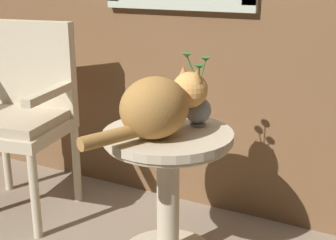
{
  "coord_description": "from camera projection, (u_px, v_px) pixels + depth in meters",
  "views": [
    {
      "loc": [
        1.14,
        -1.45,
        1.24
      ],
      "look_at": [
        0.28,
        0.19,
        0.66
      ],
      "focal_mm": 50.64,
      "sensor_mm": 36.0,
      "label": 1
    }
  ],
  "objects": [
    {
      "name": "wicker_chair",
      "position": [
        21.0,
        107.0,
        2.47
      ],
      "size": [
        0.57,
        0.54,
        1.0
      ],
      "color": "beige",
      "rests_on": "ground_plane"
    },
    {
      "name": "cat",
      "position": [
        159.0,
        105.0,
        1.86
      ],
      "size": [
        0.34,
        0.56,
        0.26
      ],
      "color": "#AD7A3D",
      "rests_on": "wicker_side_table"
    },
    {
      "name": "wicker_side_table",
      "position": [
        168.0,
        175.0,
        2.01
      ],
      "size": [
        0.54,
        0.54,
        0.61
      ],
      "color": "beige",
      "rests_on": "ground_plane"
    },
    {
      "name": "pewter_vase_with_ivy",
      "position": [
        198.0,
        105.0,
        2.0
      ],
      "size": [
        0.12,
        0.11,
        0.31
      ],
      "color": "gray",
      "rests_on": "wicker_side_table"
    }
  ]
}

